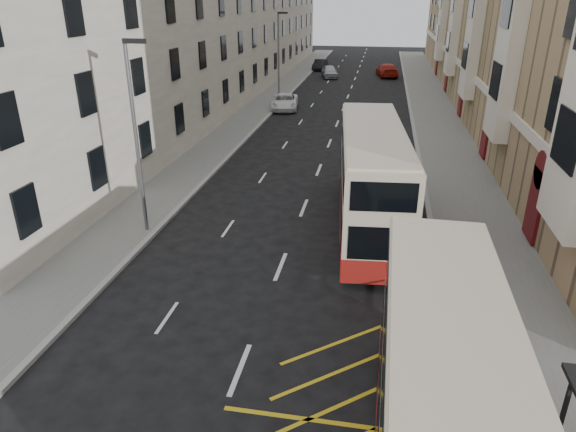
% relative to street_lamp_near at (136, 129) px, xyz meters
% --- Properties ---
extents(pavement_right, '(4.00, 120.00, 0.15)m').
position_rel_street_lamp_near_xyz_m(pavement_right, '(14.35, 18.00, -4.56)').
color(pavement_right, '#62625E').
rests_on(pavement_right, ground).
extents(pavement_left, '(3.00, 120.00, 0.15)m').
position_rel_street_lamp_near_xyz_m(pavement_left, '(-1.15, 18.00, -4.56)').
color(pavement_left, '#62625E').
rests_on(pavement_left, ground).
extents(kerb_right, '(0.25, 120.00, 0.15)m').
position_rel_street_lamp_near_xyz_m(kerb_right, '(12.35, 18.00, -4.56)').
color(kerb_right, gray).
rests_on(kerb_right, ground).
extents(kerb_left, '(0.25, 120.00, 0.15)m').
position_rel_street_lamp_near_xyz_m(kerb_left, '(0.35, 18.00, -4.56)').
color(kerb_left, gray).
rests_on(kerb_left, ground).
extents(road_markings, '(10.00, 110.00, 0.01)m').
position_rel_street_lamp_near_xyz_m(road_markings, '(6.35, 33.00, -4.63)').
color(road_markings, silver).
rests_on(road_markings, ground).
extents(terrace_right, '(10.75, 79.00, 15.25)m').
position_rel_street_lamp_near_xyz_m(terrace_right, '(21.23, 33.38, 2.88)').
color(terrace_right, tan).
rests_on(terrace_right, ground).
extents(terrace_left, '(9.18, 79.00, 13.25)m').
position_rel_street_lamp_near_xyz_m(terrace_left, '(-7.08, 33.50, 1.88)').
color(terrace_left, beige).
rests_on(terrace_left, ground).
extents(guard_railing, '(0.06, 6.56, 1.01)m').
position_rel_street_lamp_near_xyz_m(guard_railing, '(12.60, -6.25, -3.78)').
color(guard_railing, red).
rests_on(guard_railing, pavement_right).
extents(street_lamp_near, '(0.93, 0.18, 8.00)m').
position_rel_street_lamp_near_xyz_m(street_lamp_near, '(0.00, 0.00, 0.00)').
color(street_lamp_near, slate).
rests_on(street_lamp_near, pavement_left).
extents(street_lamp_far, '(0.93, 0.18, 8.00)m').
position_rel_street_lamp_near_xyz_m(street_lamp_far, '(0.00, 30.00, 0.00)').
color(street_lamp_far, slate).
rests_on(street_lamp_far, pavement_left).
extents(double_decker_front, '(2.62, 10.79, 4.29)m').
position_rel_street_lamp_near_xyz_m(double_decker_front, '(11.35, -11.47, -2.45)').
color(double_decker_front, beige).
rests_on(double_decker_front, ground).
extents(double_decker_rear, '(3.58, 11.51, 4.52)m').
position_rel_street_lamp_near_xyz_m(double_decker_rear, '(9.55, 2.33, -2.34)').
color(double_decker_rear, beige).
rests_on(double_decker_rear, ground).
extents(pedestrian_far, '(1.03, 0.47, 1.73)m').
position_rel_street_lamp_near_xyz_m(pedestrian_far, '(12.70, -7.64, -3.62)').
color(pedestrian_far, black).
rests_on(pedestrian_far, pavement_right).
extents(white_van, '(2.86, 5.15, 1.36)m').
position_rel_street_lamp_near_xyz_m(white_van, '(1.15, 26.69, -3.95)').
color(white_van, white).
rests_on(white_van, ground).
extents(car_silver, '(2.63, 4.60, 1.47)m').
position_rel_street_lamp_near_xyz_m(car_silver, '(3.15, 46.29, -3.90)').
color(car_silver, '#ACAFB5').
rests_on(car_silver, ground).
extents(car_dark, '(1.77, 4.33, 1.40)m').
position_rel_street_lamp_near_xyz_m(car_dark, '(1.15, 53.02, -3.94)').
color(car_dark, black).
rests_on(car_dark, ground).
extents(car_red, '(3.10, 5.81, 1.60)m').
position_rel_street_lamp_near_xyz_m(car_red, '(10.18, 48.42, -3.84)').
color(car_red, '#A7190D').
rests_on(car_red, ground).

